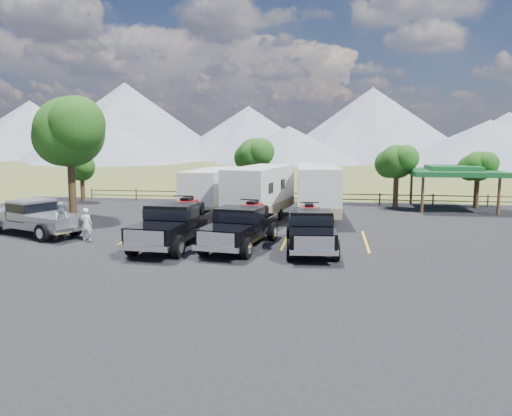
# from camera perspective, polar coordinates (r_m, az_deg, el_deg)

# --- Properties ---
(ground) EXTENTS (320.00, 320.00, 0.00)m
(ground) POSITION_cam_1_polar(r_m,az_deg,el_deg) (22.23, -2.60, -5.50)
(ground) COLOR #4C5725
(ground) RESTS_ON ground
(asphalt_lot) EXTENTS (44.00, 34.00, 0.04)m
(asphalt_lot) POSITION_cam_1_polar(r_m,az_deg,el_deg) (25.10, -1.27, -3.90)
(asphalt_lot) COLOR black
(asphalt_lot) RESTS_ON ground
(stall_lines) EXTENTS (12.12, 5.50, 0.01)m
(stall_lines) POSITION_cam_1_polar(r_m,az_deg,el_deg) (26.06, -0.89, -3.40)
(stall_lines) COLOR gold
(stall_lines) RESTS_ON asphalt_lot
(tree_big_nw) EXTENTS (5.54, 5.18, 7.84)m
(tree_big_nw) POSITION_cam_1_polar(r_m,az_deg,el_deg) (34.59, -20.61, 8.12)
(tree_big_nw) COLOR #322213
(tree_big_nw) RESTS_ON ground
(tree_ne_a) EXTENTS (3.11, 2.92, 4.76)m
(tree_ne_a) POSITION_cam_1_polar(r_m,az_deg,el_deg) (38.55, 15.75, 5.10)
(tree_ne_a) COLOR #322213
(tree_ne_a) RESTS_ON ground
(tree_ne_b) EXTENTS (2.77, 2.59, 4.27)m
(tree_ne_b) POSITION_cam_1_polar(r_m,az_deg,el_deg) (40.72, 23.99, 4.35)
(tree_ne_b) COLOR #322213
(tree_ne_b) RESTS_ON ground
(tree_north) EXTENTS (3.46, 3.24, 5.25)m
(tree_north) POSITION_cam_1_polar(r_m,az_deg,el_deg) (40.73, -0.22, 6.01)
(tree_north) COLOR #322213
(tree_north) RESTS_ON ground
(tree_nw_small) EXTENTS (2.59, 2.43, 3.85)m
(tree_nw_small) POSITION_cam_1_polar(r_m,az_deg,el_deg) (43.32, -19.31, 4.29)
(tree_nw_small) COLOR #322213
(tree_nw_small) RESTS_ON ground
(rail_fence) EXTENTS (36.12, 0.12, 1.00)m
(rail_fence) POSITION_cam_1_polar(r_m,az_deg,el_deg) (40.03, 5.38, 1.31)
(rail_fence) COLOR brown
(rail_fence) RESTS_ON ground
(pavilion) EXTENTS (6.20, 6.20, 3.22)m
(pavilion) POSITION_cam_1_polar(r_m,az_deg,el_deg) (39.27, 21.56, 3.87)
(pavilion) COLOR brown
(pavilion) RESTS_ON ground
(mountain_range) EXTENTS (209.00, 71.00, 20.00)m
(mountain_range) POSITION_cam_1_polar(r_m,az_deg,el_deg) (127.77, 3.35, 9.04)
(mountain_range) COLOR slate
(mountain_range) RESTS_ON ground
(rig_left) EXTENTS (2.74, 7.00, 2.30)m
(rig_left) POSITION_cam_1_polar(r_m,az_deg,el_deg) (24.22, -9.35, -1.72)
(rig_left) COLOR black
(rig_left) RESTS_ON asphalt_lot
(rig_center) EXTENTS (3.04, 6.70, 2.16)m
(rig_center) POSITION_cam_1_polar(r_m,az_deg,el_deg) (23.66, -1.70, -2.01)
(rig_center) COLOR black
(rig_center) RESTS_ON asphalt_lot
(rig_right) EXTENTS (2.65, 6.40, 2.08)m
(rig_right) POSITION_cam_1_polar(r_m,az_deg,el_deg) (23.23, 6.24, -2.32)
(rig_right) COLOR black
(rig_right) RESTS_ON asphalt_lot
(trailer_left) EXTENTS (2.89, 9.07, 3.14)m
(trailer_left) POSITION_cam_1_polar(r_m,az_deg,el_deg) (33.23, -4.85, 1.86)
(trailer_left) COLOR silver
(trailer_left) RESTS_ON asphalt_lot
(trailer_center) EXTENTS (3.75, 9.80, 3.39)m
(trailer_center) POSITION_cam_1_polar(r_m,az_deg,el_deg) (31.53, 0.50, 1.80)
(trailer_center) COLOR silver
(trailer_center) RESTS_ON asphalt_lot
(trailer_right) EXTENTS (3.05, 9.81, 3.40)m
(trailer_right) POSITION_cam_1_polar(r_m,az_deg,el_deg) (32.35, 7.05, 1.91)
(trailer_right) COLOR silver
(trailer_right) RESTS_ON asphalt_lot
(pickup_silver) EXTENTS (6.63, 4.32, 1.90)m
(pickup_silver) POSITION_cam_1_polar(r_m,az_deg,el_deg) (29.11, -24.02, -0.93)
(pickup_silver) COLOR gray
(pickup_silver) RESTS_ON asphalt_lot
(person_a) EXTENTS (0.62, 0.41, 1.68)m
(person_a) POSITION_cam_1_polar(r_m,az_deg,el_deg) (26.56, -18.82, -1.78)
(person_a) COLOR silver
(person_a) RESTS_ON asphalt_lot
(person_b) EXTENTS (1.18, 1.11, 1.94)m
(person_b) POSITION_cam_1_polar(r_m,az_deg,el_deg) (27.14, -21.23, -1.42)
(person_b) COLOR gray
(person_b) RESTS_ON asphalt_lot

